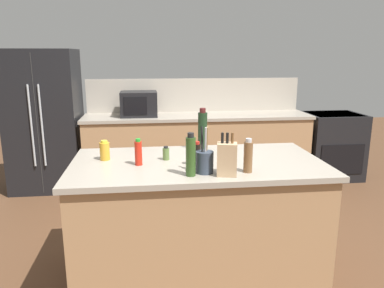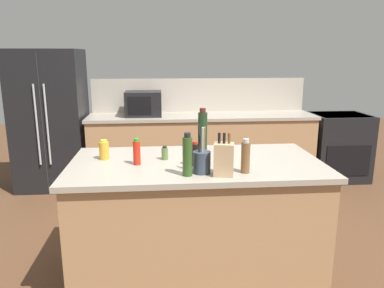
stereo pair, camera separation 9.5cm
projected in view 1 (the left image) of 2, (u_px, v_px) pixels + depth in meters
ground_plane at (197, 272)px, 3.05m from camera, size 14.00×14.00×0.00m
back_counter_run at (198, 149)px, 5.10m from camera, size 3.01×0.66×0.94m
wall_backsplash at (195, 95)px, 5.24m from camera, size 2.97×0.03×0.46m
kitchen_island at (197, 218)px, 2.94m from camera, size 1.89×0.99×0.94m
refrigerator at (45, 121)px, 4.81m from camera, size 0.87×0.75×1.79m
range_oven at (332, 145)px, 5.32m from camera, size 0.76×0.65×0.92m
microwave at (139, 104)px, 4.86m from camera, size 0.47×0.39×0.32m
knife_block at (227, 159)px, 2.47m from camera, size 0.15×0.12×0.29m
utensil_crock at (205, 161)px, 2.53m from camera, size 0.12×0.12×0.32m
honey_jar at (105, 151)px, 2.84m from camera, size 0.07×0.07×0.15m
soy_sauce_bottle at (197, 154)px, 2.70m from camera, size 0.06×0.06×0.18m
hot_sauce_bottle at (138, 153)px, 2.71m from camera, size 0.05×0.05×0.20m
spice_jar_oregano at (166, 154)px, 2.86m from camera, size 0.05×0.05×0.11m
olive_oil_bottle at (191, 156)px, 2.46m from camera, size 0.07×0.07×0.29m
wine_bottle at (203, 130)px, 3.14m from camera, size 0.08×0.08×0.35m
pepper_grinder at (248, 156)px, 2.54m from camera, size 0.06×0.06×0.24m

